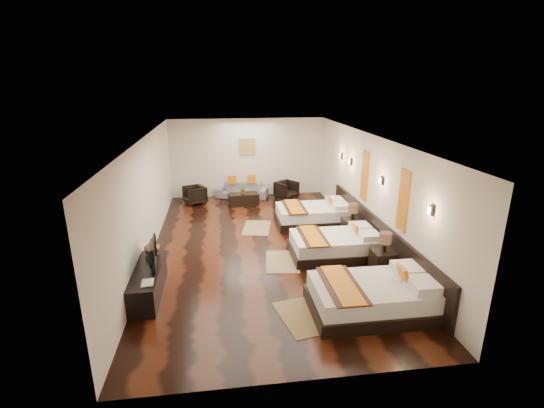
{
  "coord_description": "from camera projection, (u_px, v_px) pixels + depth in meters",
  "views": [
    {
      "loc": [
        -1.01,
        -9.13,
        4.06
      ],
      "look_at": [
        0.26,
        0.09,
        1.1
      ],
      "focal_mm": 25.66,
      "sensor_mm": 36.0,
      "label": 1
    }
  ],
  "objects": [
    {
      "name": "figurine",
      "position": [
        152.0,
        247.0,
        8.2
      ],
      "size": [
        0.39,
        0.39,
        0.34
      ],
      "primitive_type": "imported",
      "rotation": [
        0.0,
        0.0,
        -0.22
      ],
      "color": "brown",
      "rests_on": "tv_console"
    },
    {
      "name": "sofa",
      "position": [
        242.0,
        190.0,
        14.07
      ],
      "size": [
        1.95,
        1.2,
        0.53
      ],
      "primitive_type": "imported",
      "rotation": [
        0.0,
        0.0,
        -0.29
      ],
      "color": "slate",
      "rests_on": "floor"
    },
    {
      "name": "book",
      "position": [
        141.0,
        283.0,
        7.02
      ],
      "size": [
        0.24,
        0.31,
        0.03
      ],
      "primitive_type": "imported",
      "rotation": [
        0.0,
        0.0,
        0.08
      ],
      "color": "black",
      "rests_on": "tv_console"
    },
    {
      "name": "table_plant",
      "position": [
        243.0,
        190.0,
        13.16
      ],
      "size": [
        0.29,
        0.27,
        0.27
      ],
      "primitive_type": "imported",
      "rotation": [
        0.0,
        0.0,
        -0.25
      ],
      "color": "#25581D",
      "rests_on": "coffee_table"
    },
    {
      "name": "armchair_right",
      "position": [
        287.0,
        190.0,
        13.96
      ],
      "size": [
        0.95,
        0.95,
        0.63
      ],
      "primitive_type": "imported",
      "rotation": [
        0.0,
        0.0,
        0.63
      ],
      "color": "black",
      "rests_on": "floor"
    },
    {
      "name": "floor",
      "position": [
        262.0,
        246.0,
        9.99
      ],
      "size": [
        5.5,
        9.5,
        0.01
      ],
      "primitive_type": "cube",
      "color": "black",
      "rests_on": "ground"
    },
    {
      "name": "right_wall",
      "position": [
        369.0,
        190.0,
        9.92
      ],
      "size": [
        0.01,
        9.5,
        2.8
      ],
      "primitive_type": "cube",
      "color": "silver",
      "rests_on": "floor"
    },
    {
      "name": "bed_near",
      "position": [
        374.0,
        296.0,
        7.1
      ],
      "size": [
        2.29,
        1.44,
        0.87
      ],
      "color": "black",
      "rests_on": "floor"
    },
    {
      "name": "sconce_lounge",
      "position": [
        341.0,
        156.0,
        11.95
      ],
      "size": [
        0.07,
        0.12,
        0.18
      ],
      "color": "black",
      "rests_on": "right_wall"
    },
    {
      "name": "bed_mid",
      "position": [
        336.0,
        245.0,
        9.38
      ],
      "size": [
        2.12,
        1.33,
        0.81
      ],
      "color": "black",
      "rests_on": "floor"
    },
    {
      "name": "sconce_near",
      "position": [
        431.0,
        210.0,
        6.94
      ],
      "size": [
        0.07,
        0.12,
        0.18
      ],
      "color": "black",
      "rests_on": "right_wall"
    },
    {
      "name": "nightstand_b",
      "position": [
        352.0,
        226.0,
        10.41
      ],
      "size": [
        0.49,
        0.49,
        0.97
      ],
      "color": "black",
      "rests_on": "floor"
    },
    {
      "name": "coffee_table",
      "position": [
        244.0,
        199.0,
        13.27
      ],
      "size": [
        1.05,
        0.61,
        0.4
      ],
      "primitive_type": "cube",
      "rotation": [
        0.0,
        0.0,
        0.11
      ],
      "color": "black",
      "rests_on": "floor"
    },
    {
      "name": "sconce_mid",
      "position": [
        381.0,
        180.0,
        9.02
      ],
      "size": [
        0.07,
        0.12,
        0.18
      ],
      "color": "black",
      "rests_on": "right_wall"
    },
    {
      "name": "left_wall",
      "position": [
        147.0,
        198.0,
        9.2
      ],
      "size": [
        0.01,
        9.5,
        2.8
      ],
      "primitive_type": "cube",
      "color": "silver",
      "rests_on": "floor"
    },
    {
      "name": "jute_mat_near",
      "position": [
        302.0,
        317.0,
        7.0
      ],
      "size": [
        0.98,
        1.33,
        0.01
      ],
      "primitive_type": "cube",
      "rotation": [
        0.0,
        0.0,
        0.21
      ],
      "color": "olive",
      "rests_on": "floor"
    },
    {
      "name": "bed_far",
      "position": [
        314.0,
        215.0,
        11.49
      ],
      "size": [
        2.16,
        1.36,
        0.82
      ],
      "color": "black",
      "rests_on": "floor"
    },
    {
      "name": "orange_panel_a",
      "position": [
        403.0,
        200.0,
        8.03
      ],
      "size": [
        0.04,
        0.4,
        1.3
      ],
      "primitive_type": "cube",
      "color": "#D86014",
      "rests_on": "right_wall"
    },
    {
      "name": "gold_artwork",
      "position": [
        247.0,
        147.0,
        13.9
      ],
      "size": [
        0.6,
        0.04,
        0.6
      ],
      "primitive_type": "cube",
      "color": "#AD873F",
      "rests_on": "back_wall"
    },
    {
      "name": "armchair_left",
      "position": [
        195.0,
        195.0,
        13.37
      ],
      "size": [
        0.89,
        0.88,
        0.62
      ],
      "primitive_type": "imported",
      "rotation": [
        0.0,
        0.0,
        -1.14
      ],
      "color": "black",
      "rests_on": "floor"
    },
    {
      "name": "jute_mat_far",
      "position": [
        257.0,
        228.0,
        11.22
      ],
      "size": [
        0.97,
        1.32,
        0.01
      ],
      "primitive_type": "cube",
      "rotation": [
        0.0,
        0.0,
        -0.2
      ],
      "color": "olive",
      "rests_on": "floor"
    },
    {
      "name": "ceiling",
      "position": [
        262.0,
        137.0,
        9.14
      ],
      "size": [
        5.5,
        9.5,
        0.01
      ],
      "primitive_type": "cube",
      "color": "white",
      "rests_on": "floor"
    },
    {
      "name": "nightstand_a",
      "position": [
        383.0,
        260.0,
        8.46
      ],
      "size": [
        0.49,
        0.49,
        0.97
      ],
      "color": "black",
      "rests_on": "floor"
    },
    {
      "name": "jute_mat_mid",
      "position": [
        282.0,
        261.0,
        9.13
      ],
      "size": [
        0.89,
        1.28,
        0.01
      ],
      "primitive_type": "cube",
      "rotation": [
        0.0,
        0.0,
        -0.12
      ],
      "color": "olive",
      "rests_on": "floor"
    },
    {
      "name": "tv",
      "position": [
        150.0,
        254.0,
        7.65
      ],
      "size": [
        0.2,
        0.9,
        0.52
      ],
      "primitive_type": "imported",
      "rotation": [
        0.0,
        0.0,
        1.67
      ],
      "color": "black",
      "rests_on": "tv_console"
    },
    {
      "name": "tv_console",
      "position": [
        148.0,
        282.0,
        7.66
      ],
      "size": [
        0.5,
        1.8,
        0.55
      ],
      "primitive_type": "cube",
      "color": "black",
      "rests_on": "floor"
    },
    {
      "name": "back_wall",
      "position": [
        247.0,
        158.0,
        14.04
      ],
      "size": [
        5.5,
        0.01,
        2.8
      ],
      "primitive_type": "cube",
      "color": "silver",
      "rests_on": "floor"
    },
    {
      "name": "sconce_far",
      "position": [
        350.0,
        162.0,
        11.1
      ],
      "size": [
        0.07,
        0.12,
        0.18
      ],
      "color": "black",
      "rests_on": "right_wall"
    },
    {
      "name": "headboard_panel",
      "position": [
        377.0,
        236.0,
        9.45
      ],
      "size": [
        0.08,
        6.6,
        0.9
      ],
      "primitive_type": "cube",
      "color": "black",
      "rests_on": "floor"
    },
    {
      "name": "orange_panel_b",
      "position": [
        365.0,
        176.0,
        10.11
      ],
      "size": [
        0.04,
        0.4,
        1.3
      ],
      "primitive_type": "cube",
      "color": "#D86014",
      "rests_on": "right_wall"
    }
  ]
}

